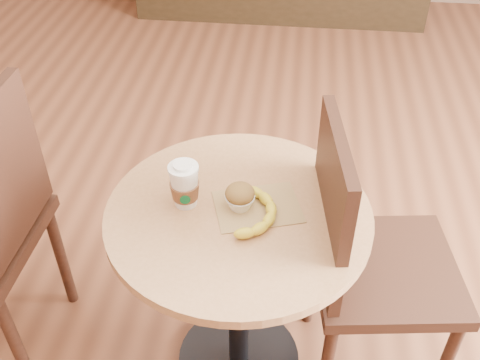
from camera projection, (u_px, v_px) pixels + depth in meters
The scene contains 6 objects.
cafe_table at pixel (239, 257), 1.72m from camera, with size 0.77×0.77×0.75m.
chair_right at pixel (365, 258), 1.72m from camera, with size 0.50×0.50×1.01m.
kraft_bag at pixel (258, 207), 1.61m from camera, with size 0.24×0.18×0.00m, color #99794A.
coffee_cup at pixel (185, 186), 1.58m from camera, with size 0.09×0.09×0.14m.
muffin at pixel (240, 197), 1.58m from camera, with size 0.09×0.09×0.08m.
banana at pixel (259, 212), 1.56m from camera, with size 0.12×0.23×0.03m, color gold, non-canonical shape.
Camera 1 is at (0.18, -1.20, 1.84)m, focal length 42.00 mm.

